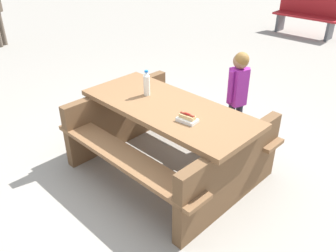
{
  "coord_description": "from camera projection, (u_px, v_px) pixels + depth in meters",
  "views": [
    {
      "loc": [
        2.38,
        -1.84,
        2.25
      ],
      "look_at": [
        0.0,
        0.0,
        0.52
      ],
      "focal_mm": 37.39,
      "sensor_mm": 36.0,
      "label": 1
    }
  ],
  "objects": [
    {
      "name": "hotdog_tray",
      "position": [
        187.0,
        118.0,
        3.07
      ],
      "size": [
        0.2,
        0.15,
        0.08
      ],
      "color": "white",
      "rests_on": "picnic_table"
    },
    {
      "name": "ground_plane",
      "position": [
        168.0,
        169.0,
        3.73
      ],
      "size": [
        30.0,
        30.0,
        0.0
      ],
      "primitive_type": "plane",
      "color": "gray",
      "rests_on": "ground"
    },
    {
      "name": "soda_bottle",
      "position": [
        147.0,
        84.0,
        3.51
      ],
      "size": [
        0.07,
        0.07,
        0.26
      ],
      "color": "silver",
      "rests_on": "picnic_table"
    },
    {
      "name": "child_in_coat",
      "position": [
        238.0,
        87.0,
        3.85
      ],
      "size": [
        0.18,
        0.27,
        1.11
      ],
      "color": "#262633",
      "rests_on": "ground"
    },
    {
      "name": "park_bench_near",
      "position": [
        307.0,
        15.0,
        8.11
      ],
      "size": [
        1.55,
        0.65,
        0.85
      ],
      "color": "maroon",
      "rests_on": "ground"
    },
    {
      "name": "picnic_table",
      "position": [
        168.0,
        133.0,
        3.51
      ],
      "size": [
        1.98,
        1.64,
        0.75
      ],
      "color": "brown",
      "rests_on": "ground"
    }
  ]
}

